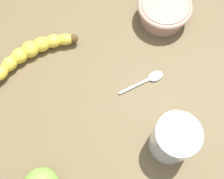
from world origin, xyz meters
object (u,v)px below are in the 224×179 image
object	(u,v)px
banana	(32,52)
teaspoon	(153,77)
smoothie_glass	(174,139)
ceramic_bowl	(164,10)

from	to	relation	value
banana	teaspoon	world-z (taller)	banana
banana	teaspoon	bearing A→B (deg)	135.98
smoothie_glass	teaspoon	world-z (taller)	smoothie_glass
ceramic_bowl	teaspoon	world-z (taller)	ceramic_bowl
banana	ceramic_bowl	size ratio (longest dim) A/B	1.62
teaspoon	banana	bearing A→B (deg)	141.53
smoothie_glass	banana	bearing A→B (deg)	34.92
smoothie_glass	ceramic_bowl	size ratio (longest dim) A/B	0.75
ceramic_bowl	banana	bearing A→B (deg)	88.53
ceramic_bowl	teaspoon	distance (cm)	16.94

